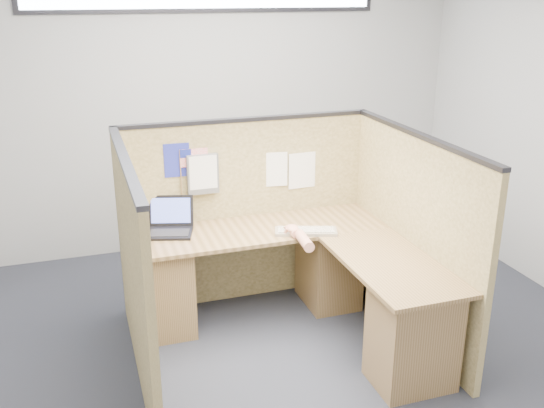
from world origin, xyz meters
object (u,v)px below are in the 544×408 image
object	(u,v)px
l_desk	(298,286)
laptop	(167,224)
keyboard	(306,231)
mouse	(292,232)

from	to	relation	value
l_desk	laptop	bearing A→B (deg)	147.15
keyboard	mouse	xyz separation A→B (m)	(-0.11, 0.00, 0.01)
l_desk	laptop	distance (m)	1.09
l_desk	laptop	size ratio (longest dim) A/B	4.70
laptop	keyboard	xyz separation A→B (m)	(0.98, -0.36, -0.05)
laptop	keyboard	bearing A→B (deg)	-3.81
mouse	l_desk	bearing A→B (deg)	-94.92
laptop	keyboard	size ratio (longest dim) A/B	0.84
l_desk	mouse	distance (m)	0.41
l_desk	mouse	size ratio (longest dim) A/B	16.88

